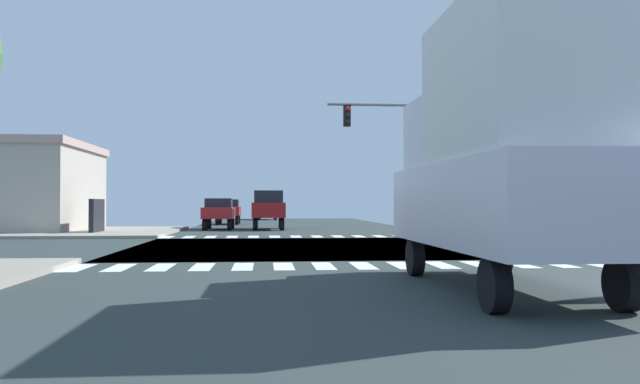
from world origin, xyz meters
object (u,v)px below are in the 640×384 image
object	(u,v)px
sedan_farside_2	(219,211)
suv_crossing_1	(268,206)
traffic_signal_mast	(426,132)
suv_leading_3	(267,205)
street_lamp	(406,153)
sedan_middle_4	(228,210)
box_truck_outer_1	(503,147)

from	to	relation	value
sedan_farside_2	suv_crossing_1	xyz separation A→B (m)	(3.00, -0.21, 0.28)
traffic_signal_mast	suv_crossing_1	size ratio (longest dim) A/B	1.71
traffic_signal_mast	suv_leading_3	distance (m)	34.57
street_lamp	sedan_middle_4	bearing A→B (deg)	156.65
sedan_middle_4	sedan_farside_2	bearing A→B (deg)	90.00
street_lamp	suv_crossing_1	distance (m)	11.33
street_lamp	sedan_farside_2	bearing A→B (deg)	-159.77
suv_crossing_1	sedan_middle_4	size ratio (longest dim) A/B	1.07
sedan_farside_2	box_truck_outer_1	distance (m)	29.53
traffic_signal_mast	suv_crossing_1	distance (m)	12.27
suv_crossing_1	box_truck_outer_1	xyz separation A→B (m)	(4.00, -28.45, 1.17)
sedan_middle_4	box_truck_outer_1	size ratio (longest dim) A/B	0.60
suv_leading_3	sedan_middle_4	distance (m)	14.57
suv_leading_3	box_truck_outer_1	xyz separation A→B (m)	(4.00, -52.96, 1.17)
sedan_farside_2	suv_crossing_1	size ratio (longest dim) A/B	0.93
street_lamp	box_truck_outer_1	size ratio (longest dim) A/B	1.19
traffic_signal_mast	street_lamp	distance (m)	14.04
suv_leading_3	sedan_middle_4	xyz separation A→B (m)	(-3.00, -14.26, -0.28)
traffic_signal_mast	suv_leading_3	size ratio (longest dim) A/B	1.71
sedan_farside_2	suv_crossing_1	bearing A→B (deg)	176.09
sedan_middle_4	traffic_signal_mast	bearing A→B (deg)	118.48
suv_crossing_1	suv_leading_3	world-z (taller)	same
box_truck_outer_1	suv_crossing_1	bearing A→B (deg)	98.00
street_lamp	sedan_farside_2	xyz separation A→B (m)	(-12.56, -4.63, -3.96)
suv_leading_3	box_truck_outer_1	bearing A→B (deg)	94.32
box_truck_outer_1	traffic_signal_mast	bearing A→B (deg)	79.86
sedan_farside_2	suv_leading_3	xyz separation A→B (m)	(3.00, 24.31, 0.28)
suv_leading_3	sedan_middle_4	bearing A→B (deg)	78.12
street_lamp	sedan_farside_2	size ratio (longest dim) A/B	1.99
box_truck_outer_1	suv_leading_3	bearing A→B (deg)	94.32
sedan_farside_2	suv_crossing_1	distance (m)	3.02
traffic_signal_mast	sedan_farside_2	xyz separation A→B (m)	(-10.47, 9.25, -3.87)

